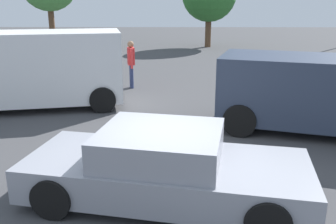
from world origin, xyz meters
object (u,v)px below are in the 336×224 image
(sedan_foreground, at_px, (165,168))
(van_white, at_px, (31,68))
(suv_dark, at_px, (319,91))
(pedestrian, at_px, (131,60))

(sedan_foreground, xyz_separation_m, van_white, (-4.10, 5.44, 0.66))
(sedan_foreground, xyz_separation_m, suv_dark, (3.69, 3.37, 0.46))
(sedan_foreground, height_order, van_white, van_white)
(van_white, bearing_deg, suv_dark, -26.52)
(van_white, distance_m, pedestrian, 3.80)
(sedan_foreground, height_order, pedestrian, pedestrian)
(suv_dark, bearing_deg, pedestrian, 153.86)
(van_white, relative_size, pedestrian, 3.23)
(sedan_foreground, height_order, suv_dark, suv_dark)
(van_white, height_order, suv_dark, van_white)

